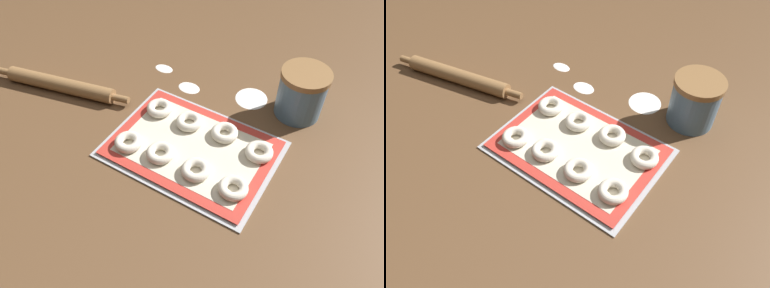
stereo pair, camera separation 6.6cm
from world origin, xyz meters
TOP-DOWN VIEW (x-y plane):
  - ground_plane at (0.00, 0.00)m, footprint 2.80×2.80m
  - baking_tray at (0.01, -0.01)m, footprint 0.43×0.31m
  - baking_mat at (0.01, -0.01)m, footprint 0.40×0.28m
  - bagel_front_far_left at (-0.14, -0.09)m, footprint 0.07×0.07m
  - bagel_front_mid_left at (-0.05, -0.08)m, footprint 0.07×0.07m
  - bagel_front_mid_right at (0.06, -0.08)m, footprint 0.07×0.07m
  - bagel_front_far_right at (0.16, -0.08)m, footprint 0.07×0.07m
  - bagel_back_far_left at (-0.14, 0.05)m, footprint 0.07×0.07m
  - bagel_back_mid_left at (-0.04, 0.05)m, footprint 0.07×0.07m
  - bagel_back_mid_right at (0.06, 0.07)m, footprint 0.07×0.07m
  - bagel_back_far_right at (0.16, 0.05)m, footprint 0.07×0.07m
  - flour_canister at (0.19, 0.26)m, footprint 0.13×0.13m
  - rolling_pin at (-0.45, -0.01)m, footprint 0.44×0.12m
  - flour_patch_near at (-0.13, 0.19)m, footprint 0.07×0.05m
  - flour_patch_far at (0.05, 0.25)m, footprint 0.09×0.10m
  - flour_patch_side at (-0.25, 0.23)m, footprint 0.06×0.04m

SIDE VIEW (x-z plane):
  - ground_plane at x=0.00m, z-range 0.00..0.00m
  - flour_patch_near at x=-0.13m, z-range 0.00..0.00m
  - flour_patch_far at x=0.05m, z-range 0.00..0.00m
  - flour_patch_side at x=-0.25m, z-range 0.00..0.00m
  - baking_tray at x=0.01m, z-range 0.00..0.01m
  - baking_mat at x=0.01m, z-range 0.01..0.01m
  - bagel_front_far_left at x=-0.14m, z-range 0.01..0.03m
  - bagel_front_mid_left at x=-0.05m, z-range 0.01..0.03m
  - bagel_front_mid_right at x=0.06m, z-range 0.01..0.03m
  - bagel_front_far_right at x=0.16m, z-range 0.01..0.03m
  - bagel_back_far_left at x=-0.14m, z-range 0.01..0.03m
  - bagel_back_mid_left at x=-0.04m, z-range 0.01..0.03m
  - bagel_back_mid_right at x=0.06m, z-range 0.01..0.03m
  - bagel_back_far_right at x=0.16m, z-range 0.01..0.03m
  - rolling_pin at x=-0.45m, z-range 0.00..0.04m
  - flour_canister at x=0.19m, z-range 0.00..0.14m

